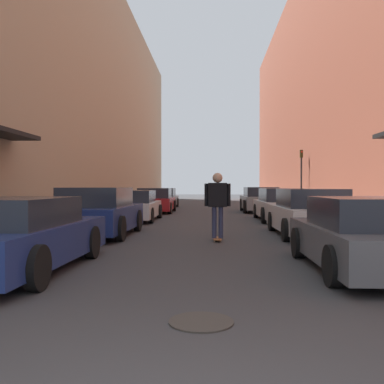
% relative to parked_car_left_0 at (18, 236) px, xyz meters
% --- Properties ---
extents(ground, '(108.06, 108.06, 0.00)m').
position_rel_parked_car_left_0_xyz_m(ground, '(3.04, 14.29, -0.61)').
color(ground, '#38383A').
extents(curb_strip_left, '(1.80, 49.12, 0.12)m').
position_rel_parked_car_left_0_xyz_m(curb_strip_left, '(-1.89, 19.20, -0.55)').
color(curb_strip_left, gray).
rests_on(curb_strip_left, ground).
extents(curb_strip_right, '(1.80, 49.12, 0.12)m').
position_rel_parked_car_left_0_xyz_m(curb_strip_right, '(7.97, 19.20, -0.55)').
color(curb_strip_right, gray).
rests_on(curb_strip_right, ground).
extents(building_row_left, '(4.90, 49.12, 14.62)m').
position_rel_parked_car_left_0_xyz_m(building_row_left, '(-4.79, 19.20, 6.69)').
color(building_row_left, tan).
rests_on(building_row_left, ground).
extents(building_row_right, '(4.90, 49.12, 15.33)m').
position_rel_parked_car_left_0_xyz_m(building_row_right, '(10.87, 19.20, 7.05)').
color(building_row_right, brown).
rests_on(building_row_right, ground).
extents(parked_car_left_0, '(1.92, 4.41, 1.27)m').
position_rel_parked_car_left_0_xyz_m(parked_car_left_0, '(0.00, 0.00, 0.00)').
color(parked_car_left_0, navy).
rests_on(parked_car_left_0, ground).
extents(parked_car_left_1, '(2.06, 4.19, 1.42)m').
position_rel_parked_car_left_0_xyz_m(parked_car_left_1, '(-0.06, 5.28, 0.07)').
color(parked_car_left_1, navy).
rests_on(parked_car_left_1, ground).
extents(parked_car_left_2, '(2.02, 4.51, 1.28)m').
position_rel_parked_car_left_0_xyz_m(parked_car_left_2, '(-0.03, 10.84, 0.00)').
color(parked_car_left_2, silver).
rests_on(parked_car_left_2, ground).
extents(parked_car_left_3, '(2.02, 4.22, 1.35)m').
position_rel_parked_car_left_0_xyz_m(parked_car_left_3, '(0.16, 16.37, 0.03)').
color(parked_car_left_3, maroon).
rests_on(parked_car_left_3, ground).
extents(parked_car_left_4, '(1.87, 3.93, 1.33)m').
position_rel_parked_car_left_0_xyz_m(parked_car_left_4, '(-0.04, 21.86, 0.01)').
color(parked_car_left_4, '#515459').
rests_on(parked_car_left_4, ground).
extents(parked_car_right_0, '(1.94, 4.09, 1.27)m').
position_rel_parked_car_left_0_xyz_m(parked_car_right_0, '(5.93, 0.35, -0.01)').
color(parked_car_right_0, '#515459').
rests_on(parked_car_right_0, ground).
extents(parked_car_right_1, '(1.97, 4.47, 1.38)m').
position_rel_parked_car_left_0_xyz_m(parked_car_right_1, '(6.14, 5.55, 0.04)').
color(parked_car_right_1, silver).
rests_on(parked_car_right_1, ground).
extents(parked_car_right_2, '(1.85, 4.75, 1.37)m').
position_rel_parked_car_left_0_xyz_m(parked_car_right_2, '(6.14, 11.09, 0.04)').
color(parked_car_right_2, silver).
rests_on(parked_car_right_2, ground).
extents(parked_car_right_3, '(2.07, 4.36, 1.40)m').
position_rel_parked_car_left_0_xyz_m(parked_car_right_3, '(6.01, 17.16, 0.07)').
color(parked_car_right_3, gray).
rests_on(parked_car_right_3, ground).
extents(skateboarder, '(0.70, 0.78, 1.81)m').
position_rel_parked_car_left_0_xyz_m(skateboarder, '(3.44, 4.30, 0.50)').
color(skateboarder, brown).
rests_on(skateboarder, ground).
extents(manhole_cover, '(0.70, 0.70, 0.02)m').
position_rel_parked_car_left_0_xyz_m(manhole_cover, '(3.18, -2.55, -0.61)').
color(manhole_cover, '#332D28').
rests_on(manhole_cover, ground).
extents(traffic_light, '(0.16, 0.22, 3.46)m').
position_rel_parked_car_left_0_xyz_m(traffic_light, '(8.49, 18.13, 1.64)').
color(traffic_light, '#2D2D2D').
rests_on(traffic_light, curb_strip_right).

